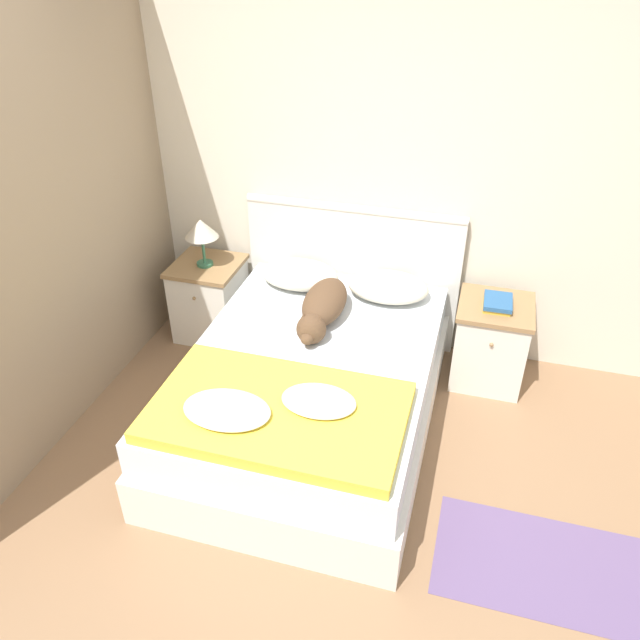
# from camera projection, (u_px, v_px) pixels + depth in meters

# --- Properties ---
(ground_plane) EXTENTS (16.00, 16.00, 0.00)m
(ground_plane) POSITION_uv_depth(u_px,v_px,m) (250.00, 582.00, 2.82)
(ground_plane) COLOR #896647
(wall_back) EXTENTS (9.00, 0.06, 2.55)m
(wall_back) POSITION_uv_depth(u_px,v_px,m) (364.00, 158.00, 3.84)
(wall_back) COLOR beige
(wall_back) RESTS_ON ground_plane
(wall_side_left) EXTENTS (0.06, 3.10, 2.55)m
(wall_side_left) POSITION_uv_depth(u_px,v_px,m) (58.00, 198.00, 3.30)
(wall_side_left) COLOR gray
(wall_side_left) RESTS_ON ground_plane
(bed) EXTENTS (1.36, 1.90, 0.51)m
(bed) POSITION_uv_depth(u_px,v_px,m) (311.00, 390.00, 3.56)
(bed) COLOR silver
(bed) RESTS_ON ground_plane
(headboard) EXTENTS (1.44, 0.06, 0.99)m
(headboard) POSITION_uv_depth(u_px,v_px,m) (352.00, 271.00, 4.20)
(headboard) COLOR silver
(headboard) RESTS_ON ground_plane
(nightstand_left) EXTENTS (0.45, 0.46, 0.55)m
(nightstand_left) POSITION_uv_depth(u_px,v_px,m) (210.00, 299.00, 4.36)
(nightstand_left) COLOR silver
(nightstand_left) RESTS_ON ground_plane
(nightstand_right) EXTENTS (0.45, 0.46, 0.55)m
(nightstand_right) POSITION_uv_depth(u_px,v_px,m) (490.00, 342.00, 3.92)
(nightstand_right) COLOR silver
(nightstand_right) RESTS_ON ground_plane
(pillow_left) EXTENTS (0.51, 0.36, 0.14)m
(pillow_left) POSITION_uv_depth(u_px,v_px,m) (299.00, 274.00, 4.03)
(pillow_left) COLOR beige
(pillow_left) RESTS_ON bed
(pillow_right) EXTENTS (0.51, 0.36, 0.14)m
(pillow_right) POSITION_uv_depth(u_px,v_px,m) (388.00, 287.00, 3.89)
(pillow_right) COLOR beige
(pillow_right) RESTS_ON bed
(quilt) EXTENTS (1.21, 0.73, 0.12)m
(quilt) POSITION_uv_depth(u_px,v_px,m) (276.00, 411.00, 2.96)
(quilt) COLOR yellow
(quilt) RESTS_ON bed
(dog) EXTENTS (0.24, 0.71, 0.20)m
(dog) POSITION_uv_depth(u_px,v_px,m) (323.00, 307.00, 3.65)
(dog) COLOR brown
(dog) RESTS_ON bed
(book_stack) EXTENTS (0.17, 0.22, 0.05)m
(book_stack) POSITION_uv_depth(u_px,v_px,m) (498.00, 303.00, 3.74)
(book_stack) COLOR gold
(book_stack) RESTS_ON nightstand_right
(table_lamp) EXTENTS (0.22, 0.22, 0.33)m
(table_lamp) POSITION_uv_depth(u_px,v_px,m) (201.00, 230.00, 4.06)
(table_lamp) COLOR #336B4C
(table_lamp) RESTS_ON nightstand_left
(rug) EXTENTS (1.14, 0.57, 0.00)m
(rug) POSITION_uv_depth(u_px,v_px,m) (560.00, 569.00, 2.87)
(rug) COLOR #604C75
(rug) RESTS_ON ground_plane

